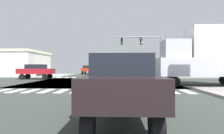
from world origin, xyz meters
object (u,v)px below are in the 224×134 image
(sedan_nearside_1, at_px, (36,70))
(pickup_leading_1, at_px, (97,68))
(bank_building, at_px, (11,63))
(sedan_farside_2, at_px, (121,82))
(street_lamp, at_px, (147,54))
(sedan_middle_4, at_px, (95,68))
(box_truck_trailing_1, at_px, (204,55))
(sedan_crossing_3, at_px, (87,69))
(traffic_signal_mast, at_px, (144,46))

(sedan_nearside_1, relative_size, pickup_leading_1, 0.84)
(bank_building, distance_m, sedan_nearside_1, 13.92)
(sedan_farside_2, bearing_deg, street_lamp, 79.94)
(sedan_farside_2, relative_size, sedan_middle_4, 1.00)
(street_lamp, xyz_separation_m, box_truck_trailing_1, (0.91, -24.50, -1.77))
(sedan_middle_4, bearing_deg, sedan_farside_2, 98.69)
(sedan_crossing_3, bearing_deg, sedan_nearside_1, 77.73)
(pickup_leading_1, xyz_separation_m, box_truck_trailing_1, (14.01, -41.71, 1.27))
(traffic_signal_mast, distance_m, street_lamp, 14.12)
(traffic_signal_mast, bearing_deg, box_truck_trailing_1, -71.65)
(sedan_crossing_3, height_order, sedan_middle_4, same)
(sedan_crossing_3, bearing_deg, street_lamp, -174.92)
(bank_building, bearing_deg, traffic_signal_mast, -15.25)
(bank_building, distance_m, pickup_leading_1, 27.93)
(sedan_farside_2, distance_m, box_truck_trailing_1, 12.20)
(street_lamp, relative_size, sedan_middle_4, 1.66)
(street_lamp, distance_m, pickup_leading_1, 21.84)
(street_lamp, bearing_deg, bank_building, -164.15)
(sedan_crossing_3, xyz_separation_m, box_truck_trailing_1, (14.01, -23.34, 1.45))
(traffic_signal_mast, bearing_deg, sedan_crossing_3, 129.53)
(bank_building, distance_m, sedan_middle_4, 22.98)
(bank_building, height_order, sedan_nearside_1, bank_building)
(traffic_signal_mast, distance_m, sedan_crossing_3, 16.85)
(street_lamp, relative_size, box_truck_trailing_1, 0.99)
(street_lamp, xyz_separation_m, sedan_middle_4, (-13.10, 11.41, -3.22))
(bank_building, bearing_deg, sedan_crossing_3, 25.58)
(sedan_nearside_1, height_order, sedan_crossing_3, same)
(traffic_signal_mast, bearing_deg, pickup_leading_1, 108.65)
(street_lamp, height_order, pickup_leading_1, street_lamp)
(box_truck_trailing_1, bearing_deg, street_lamp, 2.13)
(sedan_crossing_3, bearing_deg, bank_building, 25.58)
(bank_building, relative_size, box_truck_trailing_1, 1.83)
(traffic_signal_mast, xyz_separation_m, bank_building, (-23.60, 6.43, -2.39))
(sedan_farside_2, relative_size, pickup_leading_1, 0.84)
(bank_building, height_order, pickup_leading_1, bank_building)
(sedan_nearside_1, distance_m, box_truck_trailing_1, 18.96)
(sedan_nearside_1, relative_size, sedan_middle_4, 1.00)
(traffic_signal_mast, height_order, sedan_nearside_1, traffic_signal_mast)
(sedan_crossing_3, bearing_deg, sedan_middle_4, -90.00)
(sedan_nearside_1, relative_size, box_truck_trailing_1, 0.60)
(bank_building, xyz_separation_m, sedan_middle_4, (13.11, 18.85, -1.12))
(sedan_middle_4, bearing_deg, bank_building, 55.18)
(sedan_farside_2, relative_size, sedan_crossing_3, 1.00)
(sedan_crossing_3, xyz_separation_m, sedan_middle_4, (0.00, 12.57, 0.00))
(pickup_leading_1, distance_m, sedan_middle_4, 5.81)
(pickup_leading_1, height_order, sedan_middle_4, pickup_leading_1)
(traffic_signal_mast, relative_size, street_lamp, 0.92)
(bank_building, xyz_separation_m, sedan_crossing_3, (13.11, 6.28, -1.12))
(bank_building, relative_size, sedan_nearside_1, 3.07)
(sedan_nearside_1, bearing_deg, pickup_leading_1, 174.16)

